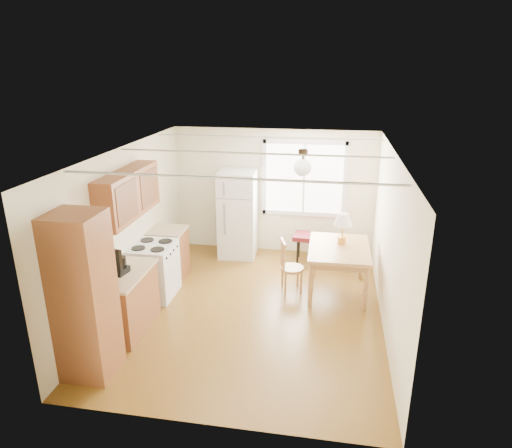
% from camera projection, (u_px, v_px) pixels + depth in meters
% --- Properties ---
extents(room_shell, '(4.60, 5.60, 2.62)m').
position_uv_depth(room_shell, '(252.00, 235.00, 6.81)').
color(room_shell, '#593812').
rests_on(room_shell, ground).
extents(kitchen_run, '(0.65, 3.40, 2.20)m').
position_uv_depth(kitchen_run, '(128.00, 270.00, 6.63)').
color(kitchen_run, brown).
rests_on(kitchen_run, ground).
extents(window_unit, '(1.64, 0.05, 1.51)m').
position_uv_depth(window_unit, '(304.00, 179.00, 8.92)').
color(window_unit, white).
rests_on(window_unit, room_shell).
extents(pendant_light, '(0.26, 0.26, 0.40)m').
position_uv_depth(pendant_light, '(303.00, 167.00, 6.75)').
color(pendant_light, black).
rests_on(pendant_light, room_shell).
extents(refrigerator, '(0.73, 0.75, 1.73)m').
position_uv_depth(refrigerator, '(238.00, 214.00, 9.02)').
color(refrigerator, white).
rests_on(refrigerator, ground).
extents(bench, '(1.20, 0.52, 0.54)m').
position_uv_depth(bench, '(324.00, 239.00, 8.80)').
color(bench, '#58141C').
rests_on(bench, ground).
extents(dining_table, '(1.00, 1.32, 0.82)m').
position_uv_depth(dining_table, '(339.00, 253.00, 7.54)').
color(dining_table, '#A16E3E').
rests_on(dining_table, ground).
extents(chair, '(0.43, 0.43, 0.90)m').
position_uv_depth(chair, '(287.00, 263.00, 7.66)').
color(chair, '#A16E3E').
rests_on(chair, ground).
extents(table_lamp, '(0.30, 0.30, 0.53)m').
position_uv_depth(table_lamp, '(343.00, 222.00, 7.53)').
color(table_lamp, '#B8863B').
rests_on(table_lamp, dining_table).
extents(coffee_maker, '(0.24, 0.28, 0.40)m').
position_uv_depth(coffee_maker, '(118.00, 264.00, 6.32)').
color(coffee_maker, black).
rests_on(coffee_maker, kitchen_run).
extents(kettle, '(0.11, 0.11, 0.21)m').
position_uv_depth(kettle, '(119.00, 263.00, 6.50)').
color(kettle, red).
rests_on(kettle, kitchen_run).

